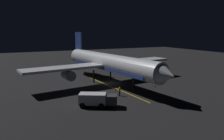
{
  "coord_description": "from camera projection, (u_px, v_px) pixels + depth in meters",
  "views": [
    {
      "loc": [
        21.14,
        45.33,
        12.09
      ],
      "look_at": [
        0.0,
        2.0,
        3.5
      ],
      "focal_mm": 35.13,
      "sensor_mm": 36.0,
      "label": 1
    }
  ],
  "objects": [
    {
      "name": "ground_plane",
      "position": [
        108.0,
        84.0,
        51.37
      ],
      "size": [
        180.0,
        180.0,
        0.2
      ],
      "primitive_type": "cube",
      "color": "black"
    },
    {
      "name": "apron_guide_stripe",
      "position": [
        114.0,
        87.0,
        47.56
      ],
      "size": [
        2.28,
        24.12,
        0.01
      ],
      "primitive_type": "cube",
      "rotation": [
        0.0,
        0.0,
        0.08
      ],
      "color": "gold",
      "rests_on": "ground_plane"
    },
    {
      "name": "airliner",
      "position": [
        107.0,
        63.0,
        51.02
      ],
      "size": [
        38.41,
        40.14,
        11.8
      ],
      "color": "white",
      "rests_on": "ground_plane"
    },
    {
      "name": "baggage_truck",
      "position": [
        97.0,
        100.0,
        35.42
      ],
      "size": [
        6.33,
        4.75,
        2.17
      ],
      "color": "silver",
      "rests_on": "ground_plane"
    },
    {
      "name": "catering_truck",
      "position": [
        146.0,
        74.0,
        57.14
      ],
      "size": [
        5.72,
        5.94,
        2.19
      ],
      "color": "navy",
      "rests_on": "ground_plane"
    },
    {
      "name": "ground_crew_worker",
      "position": [
        120.0,
        91.0,
        41.32
      ],
      "size": [
        0.4,
        0.4,
        1.74
      ],
      "color": "black",
      "rests_on": "ground_plane"
    },
    {
      "name": "traffic_cone_near_left",
      "position": [
        115.0,
        89.0,
        45.43
      ],
      "size": [
        0.5,
        0.5,
        0.55
      ],
      "color": "#EA590F",
      "rests_on": "ground_plane"
    },
    {
      "name": "traffic_cone_near_right",
      "position": [
        155.0,
        86.0,
        48.29
      ],
      "size": [
        0.5,
        0.5,
        0.55
      ],
      "color": "#EA590F",
      "rests_on": "ground_plane"
    }
  ]
}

